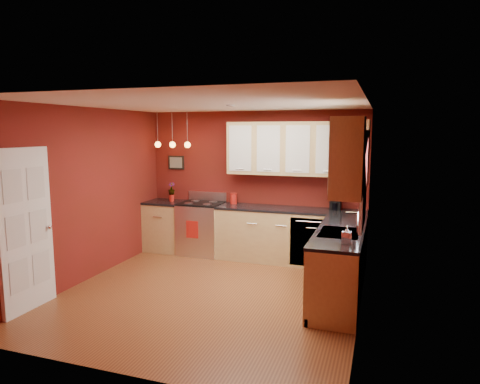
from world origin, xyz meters
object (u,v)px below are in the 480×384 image
(red_canister, at_px, (234,198))
(coffee_maker, at_px, (335,203))
(sink, at_px, (339,234))
(soap_pump, at_px, (347,235))
(gas_range, at_px, (201,228))

(red_canister, height_order, coffee_maker, coffee_maker)
(sink, relative_size, soap_pump, 3.26)
(red_canister, distance_m, soap_pump, 3.09)
(gas_range, relative_size, coffee_maker, 4.27)
(gas_range, height_order, red_canister, red_canister)
(sink, distance_m, soap_pump, 0.58)
(coffee_maker, relative_size, soap_pump, 1.21)
(gas_range, height_order, sink, sink)
(gas_range, bearing_deg, coffee_maker, 3.38)
(sink, height_order, coffee_maker, sink)
(sink, bearing_deg, gas_range, 150.22)
(soap_pump, bearing_deg, red_canister, 134.77)
(sink, height_order, soap_pump, sink)
(gas_range, height_order, soap_pump, soap_pump)
(soap_pump, bearing_deg, sink, 103.44)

